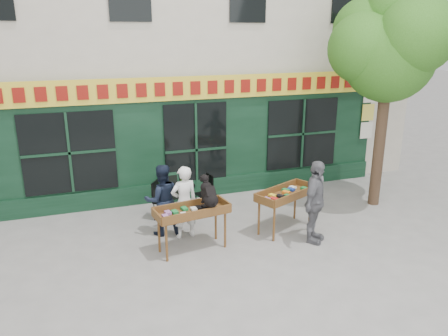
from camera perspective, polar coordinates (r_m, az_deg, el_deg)
The scene contains 14 objects.
ground at distance 10.10m, azimuth 0.09°, elevation -8.24°, with size 80.00×80.00×0.00m, color slate.
building at distance 14.90m, azimuth -8.00°, elevation 19.49°, with size 14.00×7.26×10.00m.
street_tree at distance 11.60m, azimuth 20.88°, elevation 14.98°, with size 3.05×2.90×5.60m.
book_cart_center at distance 8.98m, azimuth -4.20°, elevation -5.91°, with size 1.57×0.83×0.99m.
dog at distance 8.85m, azimuth -2.00°, elevation -2.97°, with size 0.34×0.60×0.60m, color black, non-canonical shape.
woman at distance 9.56m, azimuth -5.23°, elevation -4.48°, with size 0.60×0.39×1.64m, color white.
book_cart_right at distance 9.98m, azimuth 8.09°, elevation -3.61°, with size 1.62×1.18×0.99m.
man_right at distance 9.48m, azimuth 11.79°, elevation -4.39°, with size 1.07×0.44×1.82m, color #5B5B60.
bistro_table at distance 10.84m, azimuth -5.36°, elevation -3.38°, with size 0.60×0.60×0.76m.
bistro_chair_left at distance 10.67m, azimuth -8.55°, elevation -3.76°, with size 0.51×0.50×0.95m.
bistro_chair_right at distance 11.05m, azimuth -2.24°, elevation -2.83°, with size 0.42×0.42×0.95m.
potted_plant at distance 10.71m, azimuth -5.42°, elevation -1.51°, with size 0.16×0.11×0.30m, color gray.
man_left at distance 9.78m, azimuth -8.10°, elevation -4.13°, with size 0.79×0.61×1.62m, color black.
chalkboard at distance 11.71m, azimuth -7.11°, elevation -2.60°, with size 0.58×0.25×0.79m.
Camera 1 is at (-3.02, -8.61, 4.34)m, focal length 35.00 mm.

